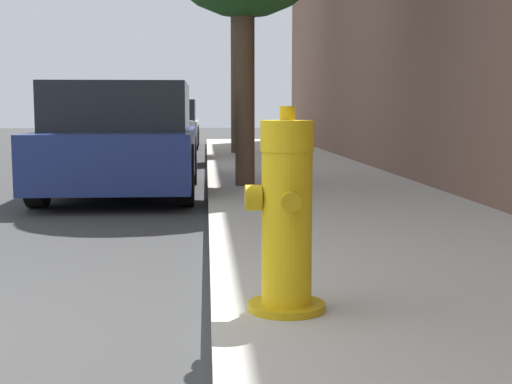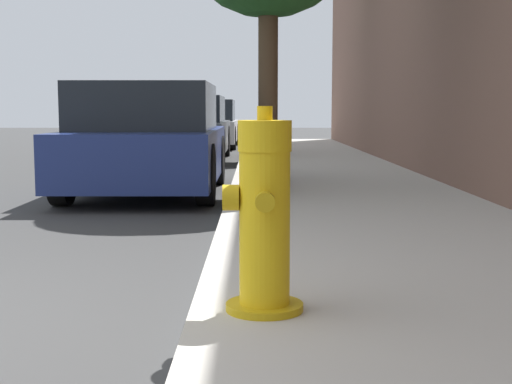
% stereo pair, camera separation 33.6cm
% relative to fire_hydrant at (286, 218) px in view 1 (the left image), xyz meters
% --- Properties ---
extents(fire_hydrant, '(0.38, 0.37, 0.97)m').
position_rel_fire_hydrant_xyz_m(fire_hydrant, '(0.00, 0.00, 0.00)').
color(fire_hydrant, '#C39C11').
rests_on(fire_hydrant, sidewalk_slab).
extents(parked_car_near, '(1.86, 3.86, 1.43)m').
position_rel_fire_hydrant_xyz_m(parked_car_near, '(-1.44, 5.98, 0.10)').
color(parked_car_near, navy).
rests_on(parked_car_near, ground_plane).
extents(parked_car_mid, '(1.84, 4.33, 1.38)m').
position_rel_fire_hydrant_xyz_m(parked_car_mid, '(-1.58, 12.13, 0.09)').
color(parked_car_mid, '#4C5156').
rests_on(parked_car_mid, ground_plane).
extents(parked_car_far, '(1.75, 4.03, 1.37)m').
position_rel_fire_hydrant_xyz_m(parked_car_far, '(-1.46, 17.37, 0.07)').
color(parked_car_far, '#B7B7BC').
rests_on(parked_car_far, ground_plane).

